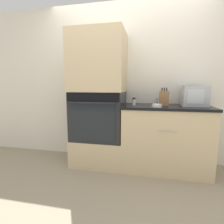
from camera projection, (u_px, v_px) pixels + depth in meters
The scene contains 12 objects.
ground_plane at pixel (121, 174), 2.40m from camera, with size 12.00×12.00×0.00m, color gray.
wall_back at pixel (127, 83), 2.83m from camera, with size 8.00×0.05×2.50m.
oven_cabinet_base at pixel (99, 150), 2.74m from camera, with size 0.78×0.60×0.41m.
wall_oven at pixel (99, 115), 2.66m from camera, with size 0.76×0.64×0.72m.
oven_cabinet_upper at pixel (98, 62), 2.54m from camera, with size 0.78×0.60×0.86m.
counter_unit at pixel (165, 138), 2.50m from camera, with size 1.20×0.63×0.93m.
microwave at pixel (194, 96), 2.41m from camera, with size 0.32×0.34×0.27m.
knife_block at pixel (164, 98), 2.48m from camera, with size 0.13×0.11×0.25m.
bowl at pixel (157, 106), 2.28m from camera, with size 0.13×0.13×0.04m.
condiment_jar_near at pixel (156, 101), 2.54m from camera, with size 0.05×0.05×0.10m.
condiment_jar_mid at pixel (161, 102), 2.61m from camera, with size 0.04×0.04×0.08m.
condiment_jar_far at pixel (134, 101), 2.49m from camera, with size 0.05×0.05×0.11m.
Camera 1 is at (0.35, -2.22, 1.21)m, focal length 28.00 mm.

